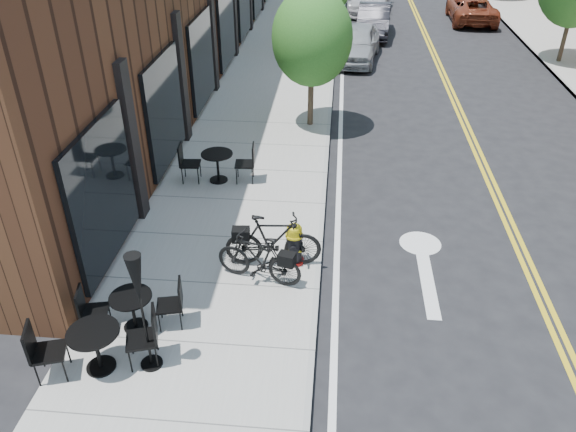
{
  "coord_description": "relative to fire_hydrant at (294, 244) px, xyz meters",
  "views": [
    {
      "loc": [
        0.15,
        -6.34,
        6.64
      ],
      "look_at": [
        -0.66,
        2.52,
        1.0
      ],
      "focal_mm": 35.0,
      "sensor_mm": 36.0,
      "label": 1
    }
  ],
  "objects": [
    {
      "name": "ground",
      "position": [
        0.52,
        -2.28,
        -0.54
      ],
      "size": [
        120.0,
        120.0,
        0.0
      ],
      "primitive_type": "plane",
      "color": "black",
      "rests_on": "ground"
    },
    {
      "name": "sidewalk_near",
      "position": [
        -1.48,
        7.72,
        -0.48
      ],
      "size": [
        4.0,
        70.0,
        0.12
      ],
      "primitive_type": "cube",
      "color": "#9E9B93",
      "rests_on": "ground"
    },
    {
      "name": "tree_near_a",
      "position": [
        -0.08,
        6.72,
        2.07
      ],
      "size": [
        2.2,
        2.2,
        3.81
      ],
      "color": "#382B1E",
      "rests_on": "sidewalk_near"
    },
    {
      "name": "fire_hydrant",
      "position": [
        0.0,
        0.0,
        0.0
      ],
      "size": [
        0.41,
        0.41,
        0.88
      ],
      "rotation": [
        0.0,
        0.0,
        0.06
      ],
      "color": "maroon",
      "rests_on": "sidewalk_near"
    },
    {
      "name": "bicycle_left",
      "position": [
        -0.59,
        -0.6,
        0.07
      ],
      "size": [
        1.69,
        0.86,
        0.98
      ],
      "primitive_type": "imported",
      "rotation": [
        0.0,
        0.0,
        -1.83
      ],
      "color": "black",
      "rests_on": "sidewalk_near"
    },
    {
      "name": "bicycle_right",
      "position": [
        -0.39,
        -0.11,
        0.12
      ],
      "size": [
        1.84,
        0.66,
        1.09
      ],
      "primitive_type": "imported",
      "rotation": [
        0.0,
        0.0,
        1.65
      ],
      "color": "black",
      "rests_on": "sidewalk_near"
    },
    {
      "name": "bistro_set_a",
      "position": [
        -2.71,
        -2.92,
        0.06
      ],
      "size": [
        1.83,
        0.96,
        0.96
      ],
      "rotation": [
        0.0,
        0.0,
        0.29
      ],
      "color": "black",
      "rests_on": "sidewalk_near"
    },
    {
      "name": "bistro_set_b",
      "position": [
        -2.46,
        -2.02,
        0.01
      ],
      "size": [
        1.63,
        0.82,
        0.86
      ],
      "rotation": [
        0.0,
        0.0,
        0.22
      ],
      "color": "black",
      "rests_on": "sidewalk_near"
    },
    {
      "name": "bistro_set_c",
      "position": [
        -2.08,
        3.08,
        0.05
      ],
      "size": [
        1.76,
        0.81,
        0.94
      ],
      "rotation": [
        0.0,
        0.0,
        0.09
      ],
      "color": "black",
      "rests_on": "sidewalk_near"
    },
    {
      "name": "patio_umbrella",
      "position": [
        -1.96,
        -2.79,
        1.06
      ],
      "size": [
        0.33,
        0.33,
        2.07
      ],
      "color": "black",
      "rests_on": "sidewalk_near"
    },
    {
      "name": "parked_car_a",
      "position": [
        1.32,
        13.47,
        0.14
      ],
      "size": [
        2.13,
        4.15,
        1.35
      ],
      "primitive_type": "imported",
      "rotation": [
        0.0,
        0.0,
        -0.14
      ],
      "color": "#979B9F",
      "rests_on": "ground"
    },
    {
      "name": "parked_car_b",
      "position": [
        2.12,
        17.33,
        0.11
      ],
      "size": [
        1.66,
        4.05,
        1.3
      ],
      "primitive_type": "imported",
      "rotation": [
        0.0,
        0.0,
        -0.07
      ],
      "color": "black",
      "rests_on": "ground"
    },
    {
      "name": "parked_car_far",
      "position": [
        6.95,
        20.3,
        0.07
      ],
      "size": [
        2.16,
        4.46,
        1.22
      ],
      "primitive_type": "imported",
      "rotation": [
        0.0,
        0.0,
        3.11
      ],
      "color": "maroon",
      "rests_on": "ground"
    }
  ]
}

